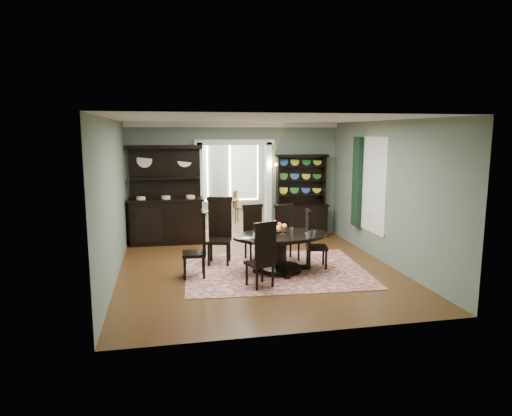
% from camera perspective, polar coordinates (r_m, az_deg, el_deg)
% --- Properties ---
extents(room, '(5.51, 6.01, 3.01)m').
position_cam_1_polar(room, '(9.02, 0.21, 1.94)').
color(room, '#593117').
rests_on(room, ground).
extents(parlor, '(3.51, 3.50, 3.01)m').
position_cam_1_polar(parlor, '(14.41, -4.26, 4.49)').
color(parlor, '#593117').
rests_on(parlor, ground).
extents(doorway_trim, '(2.08, 0.25, 2.57)m').
position_cam_1_polar(doorway_trim, '(11.91, -2.70, 3.96)').
color(doorway_trim, white).
rests_on(doorway_trim, floor).
extents(right_window, '(0.15, 1.47, 2.12)m').
position_cam_1_polar(right_window, '(10.71, 13.49, 3.00)').
color(right_window, white).
rests_on(right_window, wall_right).
extents(wall_sconce, '(0.27, 0.21, 0.21)m').
position_cam_1_polar(wall_sconce, '(11.92, 1.94, 5.28)').
color(wall_sconce, gold).
rests_on(wall_sconce, back_wall_right).
extents(rug, '(3.76, 3.08, 0.01)m').
position_cam_1_polar(rug, '(9.29, 2.44, -7.77)').
color(rug, maroon).
rests_on(rug, floor).
extents(dining_table, '(2.01, 1.92, 0.76)m').
position_cam_1_polar(dining_table, '(9.11, 3.10, -4.71)').
color(dining_table, black).
rests_on(dining_table, rug).
extents(centerpiece, '(1.51, 0.97, 0.25)m').
position_cam_1_polar(centerpiece, '(8.94, 2.95, -2.99)').
color(centerpiece, silver).
rests_on(centerpiece, dining_table).
extents(chair_far_left, '(0.62, 0.60, 1.41)m').
position_cam_1_polar(chair_far_left, '(9.70, -4.57, -2.57)').
color(chair_far_left, black).
rests_on(chair_far_left, rug).
extents(chair_far_mid, '(0.50, 0.48, 1.21)m').
position_cam_1_polar(chair_far_mid, '(9.96, -0.28, -2.84)').
color(chair_far_mid, black).
rests_on(chair_far_mid, rug).
extents(chair_far_right, '(0.54, 0.53, 1.20)m').
position_cam_1_polar(chair_far_right, '(9.96, 3.75, -2.87)').
color(chair_far_right, black).
rests_on(chair_far_right, rug).
extents(chair_end_left, '(0.47, 0.50, 1.29)m').
position_cam_1_polar(chair_end_left, '(8.79, -7.09, -4.30)').
color(chair_end_left, black).
rests_on(chair_end_left, rug).
extents(chair_end_right, '(0.50, 0.52, 1.21)m').
position_cam_1_polar(chair_end_right, '(9.37, 7.01, -3.69)').
color(chair_end_right, black).
rests_on(chair_end_right, rug).
extents(chair_near, '(0.58, 0.56, 1.22)m').
position_cam_1_polar(chair_near, '(8.09, 0.87, -5.69)').
color(chair_near, black).
rests_on(chair_near, rug).
extents(sideboard, '(1.87, 0.71, 2.44)m').
position_cam_1_polar(sideboard, '(11.58, -11.14, -0.18)').
color(sideboard, black).
rests_on(sideboard, floor).
extents(welsh_dresser, '(1.40, 0.53, 2.18)m').
position_cam_1_polar(welsh_dresser, '(12.18, 5.66, 0.12)').
color(welsh_dresser, black).
rests_on(welsh_dresser, floor).
extents(parlor_table, '(0.87, 0.87, 0.80)m').
position_cam_1_polar(parlor_table, '(13.51, -4.04, -0.08)').
color(parlor_table, brown).
rests_on(parlor_table, parlor_floor).
extents(parlor_chair_left, '(0.42, 0.41, 0.91)m').
position_cam_1_polar(parlor_chair_left, '(13.62, -5.72, -0.19)').
color(parlor_chair_left, brown).
rests_on(parlor_chair_left, parlor_floor).
extents(parlor_chair_right, '(0.47, 0.46, 0.99)m').
position_cam_1_polar(parlor_chair_right, '(13.99, -2.16, 0.28)').
color(parlor_chair_right, brown).
rests_on(parlor_chair_right, parlor_floor).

